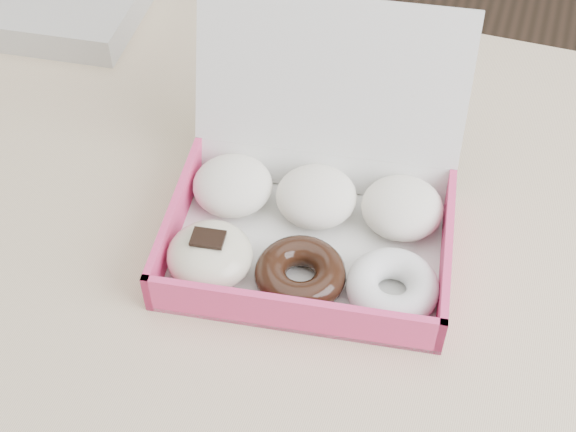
% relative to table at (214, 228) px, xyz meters
% --- Properties ---
extents(table, '(1.20, 0.80, 0.75)m').
position_rel_table_xyz_m(table, '(0.00, 0.00, 0.00)').
color(table, tan).
rests_on(table, ground).
extents(donut_box, '(0.33, 0.31, 0.21)m').
position_rel_table_xyz_m(donut_box, '(0.13, -0.04, 0.11)').
color(donut_box, silver).
rests_on(donut_box, table).
extents(newspapers, '(0.28, 0.23, 0.04)m').
position_rel_table_xyz_m(newspapers, '(-0.34, 0.25, 0.10)').
color(newspapers, silver).
rests_on(newspapers, table).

